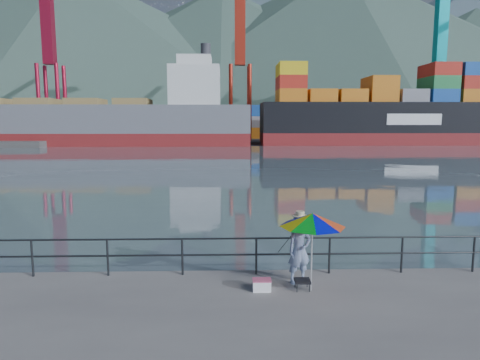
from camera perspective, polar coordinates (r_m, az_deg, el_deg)
name	(u,v)px	position (r m, az deg, el deg)	size (l,w,h in m)	color
harbor_water	(220,134)	(139.56, -2.63, 6.12)	(500.00, 280.00, 0.00)	slate
far_dock	(260,139)	(102.86, 2.65, 5.51)	(200.00, 40.00, 0.40)	#514F4C
guardrail	(145,256)	(11.96, -12.54, -9.93)	(22.00, 0.06, 1.03)	#2D3033
mountains	(301,58)	(222.52, 8.09, 15.87)	(600.00, 332.80, 80.00)	#385147
port_cranes	(361,66)	(98.53, 15.81, 14.46)	(116.00, 28.00, 38.40)	#AC1530
container_stacks	(352,125)	(107.08, 14.72, 7.09)	(58.00, 5.40, 7.80)	orange
fisherman	(299,250)	(11.15, 7.91, -9.24)	(0.63, 0.42, 1.74)	navy
beach_umbrella	(312,220)	(10.45, 9.64, -5.27)	(1.72, 1.72, 1.95)	white
folding_stool	(302,284)	(10.97, 8.29, -13.61)	(0.39, 0.39, 0.25)	black
cooler_bag	(262,285)	(10.83, 2.92, -13.87)	(0.44, 0.29, 0.25)	white
fishing_rod	(288,270)	(12.28, 6.43, -11.87)	(0.02, 0.02, 2.35)	black
bulk_carrier	(110,122)	(82.50, -16.90, 7.45)	(54.98, 9.52, 14.50)	maroon
container_ship	(413,112)	(88.80, 22.04, 8.39)	(54.51, 9.09, 18.10)	maroon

